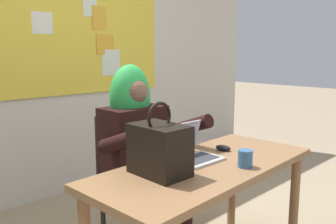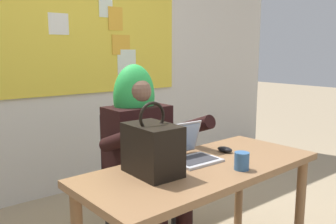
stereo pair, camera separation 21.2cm
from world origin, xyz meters
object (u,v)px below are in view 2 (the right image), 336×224
at_px(chair_at_desk, 134,170).
at_px(laptop, 190,152).
at_px(desk_main, 203,182).
at_px(computer_mouse, 225,149).
at_px(person_costumed, 143,142).
at_px(coffee_mug, 242,161).
at_px(handbag, 152,149).

relative_size(chair_at_desk, laptop, 3.35).
height_order(desk_main, computer_mouse, computer_mouse).
xyz_separation_m(person_costumed, coffee_mug, (0.15, -0.72, 0.02)).
xyz_separation_m(desk_main, laptop, (0.01, 0.12, 0.15)).
relative_size(computer_mouse, coffee_mug, 1.09).
xyz_separation_m(chair_at_desk, laptop, (0.05, -0.54, 0.25)).
distance_m(desk_main, handbag, 0.39).
bearing_deg(computer_mouse, coffee_mug, -130.56).
bearing_deg(coffee_mug, chair_at_desk, 99.74).
relative_size(handbag, coffee_mug, 3.98).
distance_m(chair_at_desk, person_costumed, 0.27).
relative_size(person_costumed, handbag, 3.35).
xyz_separation_m(laptop, handbag, (-0.31, -0.06, 0.09)).
bearing_deg(chair_at_desk, computer_mouse, 32.95).
xyz_separation_m(desk_main, chair_at_desk, (-0.04, 0.66, -0.11)).
bearing_deg(coffee_mug, handbag, 149.77).
height_order(person_costumed, handbag, person_costumed).
bearing_deg(desk_main, handbag, 169.20).
height_order(desk_main, coffee_mug, coffee_mug).
bearing_deg(desk_main, person_costumed, 94.56).
relative_size(person_costumed, coffee_mug, 13.32).
xyz_separation_m(desk_main, person_costumed, (-0.04, 0.53, 0.13)).
height_order(desk_main, laptop, laptop).
bearing_deg(person_costumed, laptop, 6.75).
relative_size(person_costumed, laptop, 4.64).
bearing_deg(coffee_mug, computer_mouse, 58.02).
bearing_deg(computer_mouse, chair_at_desk, 111.21).
height_order(person_costumed, laptop, person_costumed).
height_order(desk_main, chair_at_desk, chair_at_desk).
distance_m(chair_at_desk, handbag, 0.74).
xyz_separation_m(computer_mouse, coffee_mug, (-0.18, -0.28, 0.03)).
height_order(laptop, computer_mouse, laptop).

